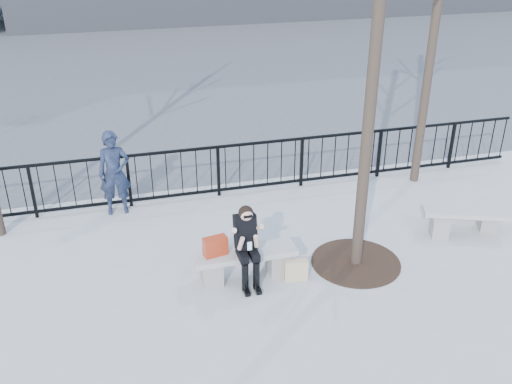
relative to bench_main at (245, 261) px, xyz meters
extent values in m
plane|color=#A1A09B|center=(0.00, 0.00, -0.30)|extent=(120.00, 120.00, 0.00)
cube|color=#474747|center=(0.00, 15.00, -0.30)|extent=(60.00, 23.00, 0.01)
cube|color=black|center=(0.00, 3.00, 0.78)|extent=(14.00, 0.05, 0.05)
cube|color=black|center=(0.00, 3.00, -0.18)|extent=(14.00, 0.05, 0.05)
cube|color=#2D2D30|center=(3.00, 21.96, 0.90)|extent=(18.00, 0.08, 2.40)
cylinder|color=black|center=(1.90, -0.10, 3.45)|extent=(0.18, 0.18, 7.50)
cylinder|color=black|center=(4.50, 2.60, 3.20)|extent=(0.18, 0.18, 7.00)
cylinder|color=black|center=(1.90, -0.10, -0.29)|extent=(1.50, 1.50, 0.02)
cube|color=gray|center=(-0.55, 0.00, -0.10)|extent=(0.32, 0.38, 0.40)
cube|color=gray|center=(0.55, 0.00, -0.10)|extent=(0.32, 0.38, 0.40)
cube|color=gray|center=(0.00, 0.00, 0.14)|extent=(1.65, 0.46, 0.09)
cube|color=gray|center=(3.73, 0.34, -0.12)|extent=(0.29, 0.35, 0.36)
cube|color=gray|center=(4.74, 0.34, -0.12)|extent=(0.29, 0.35, 0.36)
cube|color=gray|center=(4.24, 0.34, 0.10)|extent=(1.50, 0.42, 0.08)
cube|color=#A72E14|center=(-0.47, 0.02, 0.34)|extent=(0.40, 0.24, 0.31)
cube|color=beige|center=(0.77, -0.28, -0.12)|extent=(0.39, 0.20, 0.35)
imported|color=black|center=(-1.86, 2.80, 0.53)|extent=(0.61, 0.40, 1.67)
camera|label=1|loc=(-1.85, -7.45, 5.05)|focal=40.00mm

